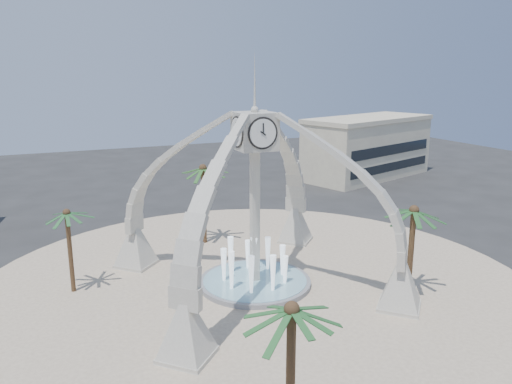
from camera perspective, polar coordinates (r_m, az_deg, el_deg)
name	(u,v)px	position (r m, az deg, el deg)	size (l,w,h in m)	color
ground	(255,285)	(36.37, -0.13, -10.58)	(140.00, 140.00, 0.00)	#282828
plaza	(255,285)	(36.36, -0.13, -10.54)	(40.00, 40.00, 0.06)	beige
clock_tower	(255,197)	(34.22, -0.14, -0.62)	(17.94, 17.94, 16.30)	beige
fountain	(255,281)	(36.26, -0.13, -10.16)	(8.00, 8.00, 3.62)	gray
building_ne	(368,147)	(73.46, 12.63, 5.04)	(21.87, 14.17, 8.60)	beige
palm_east	(414,211)	(34.67, 17.61, -2.13)	(4.36, 4.36, 6.76)	brown
palm_west	(67,214)	(35.70, -20.83, -2.38)	(3.72, 3.72, 6.34)	brown
palm_north	(203,169)	(43.22, -6.09, 2.59)	(4.45, 4.45, 7.59)	brown
palm_south	(292,312)	(19.84, 4.11, -13.47)	(5.23, 5.23, 6.76)	brown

